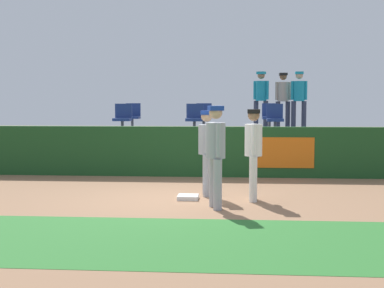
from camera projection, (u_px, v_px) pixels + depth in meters
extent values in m
plane|color=#936B4C|center=(180.00, 199.00, 10.78)|extent=(60.00, 60.00, 0.00)
cube|color=#2D722D|center=(157.00, 240.00, 7.63)|extent=(18.00, 2.80, 0.01)
cube|color=white|center=(188.00, 197.00, 10.78)|extent=(0.40, 0.40, 0.08)
cylinder|color=white|center=(253.00, 177.00, 10.77)|extent=(0.15, 0.15, 0.86)
cylinder|color=white|center=(253.00, 179.00, 10.46)|extent=(0.15, 0.15, 0.86)
cylinder|color=white|center=(253.00, 140.00, 10.56)|extent=(0.34, 0.34, 0.61)
sphere|color=#8C6647|center=(254.00, 115.00, 10.52)|extent=(0.23, 0.23, 0.23)
cube|color=black|center=(254.00, 111.00, 10.52)|extent=(0.24, 0.24, 0.08)
cylinder|color=white|center=(253.00, 138.00, 10.76)|extent=(0.09, 0.09, 0.57)
cylinder|color=white|center=(254.00, 140.00, 10.36)|extent=(0.09, 0.09, 0.57)
ellipsoid|color=brown|center=(258.00, 151.00, 10.77)|extent=(0.12, 0.20, 0.28)
cylinder|color=#9EA3AD|center=(213.00, 182.00, 10.01)|extent=(0.15, 0.15, 0.90)
cylinder|color=#9EA3AD|center=(218.00, 185.00, 9.69)|extent=(0.15, 0.15, 0.90)
cylinder|color=#9EA3AD|center=(216.00, 141.00, 9.79)|extent=(0.43, 0.43, 0.63)
sphere|color=tan|center=(216.00, 113.00, 9.75)|extent=(0.23, 0.23, 0.23)
cube|color=#193899|center=(216.00, 108.00, 9.74)|extent=(0.30, 0.30, 0.08)
cylinder|color=#9EA3AD|center=(213.00, 139.00, 9.99)|extent=(0.09, 0.09, 0.59)
cylinder|color=#9EA3AD|center=(218.00, 140.00, 9.58)|extent=(0.09, 0.09, 0.59)
cylinder|color=#9EA3AD|center=(206.00, 174.00, 11.33)|extent=(0.14, 0.14, 0.84)
cylinder|color=#9EA3AD|center=(207.00, 176.00, 11.02)|extent=(0.14, 0.14, 0.84)
cylinder|color=#9EA3AD|center=(206.00, 139.00, 11.12)|extent=(0.36, 0.36, 0.59)
sphere|color=tan|center=(207.00, 116.00, 11.08)|extent=(0.22, 0.22, 0.22)
cube|color=#193899|center=(207.00, 113.00, 11.07)|extent=(0.25, 0.25, 0.08)
cylinder|color=#9EA3AD|center=(206.00, 138.00, 11.31)|extent=(0.09, 0.09, 0.55)
cylinder|color=#9EA3AD|center=(207.00, 139.00, 10.92)|extent=(0.09, 0.09, 0.55)
cube|color=#19471E|center=(193.00, 152.00, 13.96)|extent=(18.00, 0.24, 1.26)
cube|color=orange|center=(283.00, 153.00, 13.66)|extent=(1.50, 0.02, 0.76)
cube|color=#59595E|center=(199.00, 148.00, 16.52)|extent=(18.00, 4.80, 0.98)
cylinder|color=#4C4C51|center=(275.00, 127.00, 15.11)|extent=(0.08, 0.08, 0.40)
cube|color=navy|center=(275.00, 120.00, 15.09)|extent=(0.45, 0.44, 0.08)
cube|color=navy|center=(275.00, 111.00, 15.26)|extent=(0.45, 0.06, 0.40)
cylinder|color=#4C4C51|center=(269.00, 124.00, 16.90)|extent=(0.08, 0.08, 0.40)
cube|color=navy|center=(270.00, 118.00, 16.88)|extent=(0.44, 0.44, 0.08)
cube|color=navy|center=(269.00, 110.00, 17.05)|extent=(0.44, 0.06, 0.40)
cylinder|color=#4C4C51|center=(132.00, 124.00, 17.23)|extent=(0.08, 0.08, 0.40)
cube|color=navy|center=(132.00, 117.00, 17.22)|extent=(0.45, 0.44, 0.08)
cube|color=navy|center=(133.00, 110.00, 17.39)|extent=(0.45, 0.06, 0.40)
cylinder|color=#4C4C51|center=(204.00, 124.00, 17.06)|extent=(0.08, 0.08, 0.40)
cube|color=navy|center=(204.00, 118.00, 17.04)|extent=(0.47, 0.44, 0.08)
cube|color=navy|center=(204.00, 110.00, 17.21)|extent=(0.47, 0.06, 0.40)
cylinder|color=#4C4C51|center=(122.00, 127.00, 15.44)|extent=(0.08, 0.08, 0.40)
cube|color=navy|center=(122.00, 119.00, 15.42)|extent=(0.48, 0.44, 0.08)
cube|color=navy|center=(124.00, 111.00, 15.59)|extent=(0.48, 0.06, 0.40)
cylinder|color=#4C4C51|center=(194.00, 127.00, 15.28)|extent=(0.08, 0.08, 0.40)
cube|color=navy|center=(194.00, 120.00, 15.27)|extent=(0.47, 0.44, 0.08)
cube|color=navy|center=(195.00, 111.00, 15.44)|extent=(0.47, 0.06, 0.40)
cylinder|color=#33384C|center=(304.00, 115.00, 17.69)|extent=(0.15, 0.15, 0.90)
cylinder|color=#33384C|center=(293.00, 115.00, 17.72)|extent=(0.15, 0.15, 0.90)
cylinder|color=teal|center=(299.00, 91.00, 17.65)|extent=(0.36, 0.36, 0.64)
sphere|color=tan|center=(299.00, 75.00, 17.61)|extent=(0.24, 0.24, 0.24)
cube|color=teal|center=(299.00, 73.00, 17.60)|extent=(0.25, 0.25, 0.08)
cylinder|color=teal|center=(306.00, 90.00, 17.62)|extent=(0.09, 0.09, 0.60)
cylinder|color=teal|center=(292.00, 90.00, 17.67)|extent=(0.09, 0.09, 0.60)
cylinder|color=#33384C|center=(266.00, 115.00, 18.05)|extent=(0.16, 0.16, 0.91)
cylinder|color=#33384C|center=(256.00, 115.00, 18.19)|extent=(0.16, 0.16, 0.91)
cylinder|color=teal|center=(261.00, 91.00, 18.06)|extent=(0.46, 0.46, 0.64)
sphere|color=#8C6647|center=(261.00, 75.00, 18.02)|extent=(0.24, 0.24, 0.24)
cube|color=teal|center=(261.00, 73.00, 18.01)|extent=(0.32, 0.32, 0.08)
cylinder|color=teal|center=(267.00, 90.00, 17.96)|extent=(0.09, 0.09, 0.60)
cylinder|color=teal|center=(255.00, 90.00, 18.15)|extent=(0.09, 0.09, 0.60)
cylinder|color=#33384C|center=(288.00, 115.00, 18.02)|extent=(0.15, 0.15, 0.89)
cylinder|color=#33384C|center=(278.00, 115.00, 18.02)|extent=(0.15, 0.15, 0.89)
cylinder|color=#A5998C|center=(283.00, 92.00, 17.96)|extent=(0.37, 0.37, 0.63)
sphere|color=brown|center=(283.00, 76.00, 17.92)|extent=(0.23, 0.23, 0.23)
cube|color=black|center=(283.00, 74.00, 17.91)|extent=(0.27, 0.27, 0.08)
cylinder|color=#A5998C|center=(289.00, 91.00, 17.96)|extent=(0.09, 0.09, 0.59)
cylinder|color=#A5998C|center=(277.00, 91.00, 17.96)|extent=(0.09, 0.09, 0.59)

